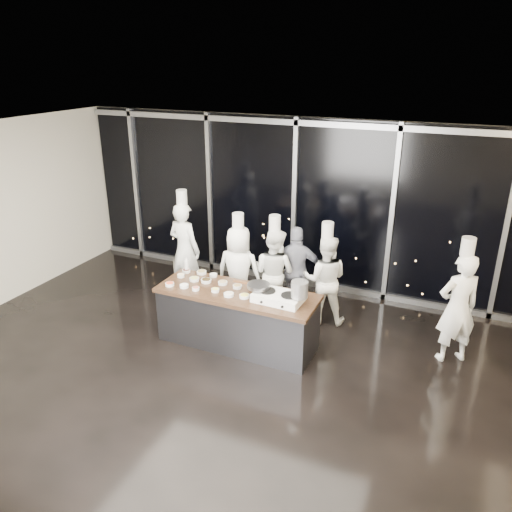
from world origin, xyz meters
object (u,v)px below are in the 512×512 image
(demo_counter, at_px, (237,318))
(guest, at_px, (297,270))
(stock_pot, at_px, (300,289))
(chef_side, at_px, (458,307))
(chef_right, at_px, (325,279))
(chef_left, at_px, (239,271))
(frying_pan, at_px, (258,286))
(stove, at_px, (278,297))
(chef_center, at_px, (274,272))
(chef_far_left, at_px, (185,249))

(demo_counter, bearing_deg, guest, 71.14)
(stock_pot, height_order, chef_side, chef_side)
(chef_side, bearing_deg, stock_pot, -8.02)
(stock_pot, relative_size, chef_right, 0.14)
(chef_left, height_order, chef_right, chef_left)
(frying_pan, bearing_deg, demo_counter, -178.28)
(stove, relative_size, guest, 0.46)
(chef_right, bearing_deg, frying_pan, 49.07)
(guest, bearing_deg, chef_center, 20.58)
(chef_far_left, distance_m, chef_side, 4.72)
(chef_left, bearing_deg, demo_counter, 108.26)
(frying_pan, distance_m, chef_center, 1.18)
(stock_pot, xyz_separation_m, chef_far_left, (-2.65, 1.25, -0.25))
(guest, relative_size, chef_side, 0.81)
(demo_counter, relative_size, stove, 3.43)
(demo_counter, bearing_deg, chef_side, 16.17)
(frying_pan, bearing_deg, stove, -3.35)
(chef_side, bearing_deg, chef_left, -32.66)
(chef_far_left, xyz_separation_m, chef_side, (4.71, -0.30, -0.05))
(demo_counter, height_order, chef_center, chef_center)
(chef_center, relative_size, guest, 1.15)
(chef_center, bearing_deg, demo_counter, 94.03)
(chef_far_left, relative_size, chef_right, 1.15)
(chef_far_left, bearing_deg, demo_counter, 153.51)
(demo_counter, xyz_separation_m, guest, (0.47, 1.38, 0.33))
(stove, relative_size, chef_center, 0.40)
(stock_pot, distance_m, chef_side, 2.29)
(stock_pot, distance_m, chef_left, 1.73)
(frying_pan, distance_m, stock_pot, 0.66)
(chef_left, xyz_separation_m, chef_center, (0.55, 0.23, -0.02))
(demo_counter, relative_size, frying_pan, 4.15)
(demo_counter, relative_size, stock_pot, 10.37)
(chef_far_left, bearing_deg, guest, -165.53)
(chef_far_left, height_order, chef_right, chef_far_left)
(chef_right, relative_size, chef_side, 0.92)
(chef_center, distance_m, chef_side, 2.93)
(chef_left, bearing_deg, guest, -156.90)
(guest, relative_size, chef_right, 0.89)
(frying_pan, relative_size, chef_center, 0.33)
(chef_far_left, xyz_separation_m, chef_right, (2.65, 0.05, -0.14))
(stove, distance_m, chef_side, 2.57)
(stove, xyz_separation_m, chef_far_left, (-2.32, 1.23, -0.05))
(chef_far_left, height_order, guest, chef_far_left)
(chef_left, height_order, chef_side, chef_side)
(stove, distance_m, chef_center, 1.29)
(demo_counter, bearing_deg, stock_pot, -3.06)
(chef_left, bearing_deg, chef_right, -171.73)
(frying_pan, xyz_separation_m, chef_side, (2.72, 0.90, -0.20))
(chef_center, bearing_deg, stove, 126.05)
(chef_side, bearing_deg, demo_counter, -16.41)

